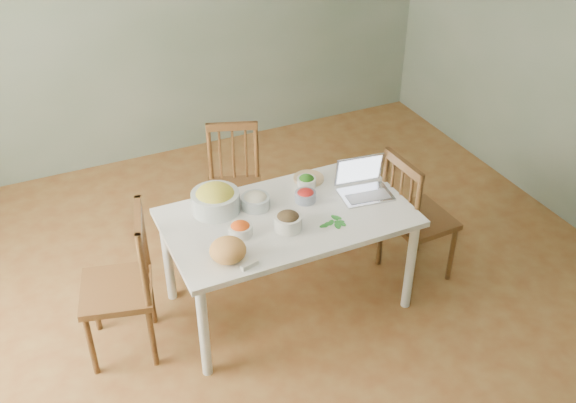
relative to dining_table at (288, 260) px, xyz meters
name	(u,v)px	position (x,y,z in m)	size (l,w,h in m)	color
floor	(282,325)	(-0.13, -0.19, -0.35)	(5.00, 5.00, 0.00)	brown
wall_back	(155,6)	(-0.13, 2.31, 1.00)	(5.00, 0.00, 2.70)	gray
dining_table	(288,260)	(0.00, 0.00, 0.00)	(1.50, 0.85, 0.71)	white
chair_far	(235,189)	(-0.05, 0.79, 0.09)	(0.39, 0.37, 0.89)	#4A2711
chair_left	(116,286)	(-1.08, 0.05, 0.13)	(0.43, 0.41, 0.97)	#4A2711
chair_right	(420,216)	(0.93, -0.09, 0.12)	(0.42, 0.40, 0.95)	#4A2711
bread_boule	(228,250)	(-0.48, -0.25, 0.42)	(0.21, 0.21, 0.13)	#C68741
butter_stick	(249,265)	(-0.40, -0.36, 0.37)	(0.10, 0.03, 0.03)	silver
bowl_squash	(215,199)	(-0.38, 0.23, 0.44)	(0.30, 0.30, 0.17)	gold
bowl_carrot	(240,229)	(-0.34, -0.06, 0.39)	(0.14, 0.14, 0.08)	#EC4B03
bowl_onion	(255,200)	(-0.15, 0.16, 0.40)	(0.18, 0.18, 0.10)	silver
bowl_mushroom	(288,221)	(-0.06, -0.12, 0.41)	(0.17, 0.17, 0.11)	black
bowl_redpep	(305,195)	(0.17, 0.10, 0.39)	(0.13, 0.13, 0.08)	#B42031
bowl_broccoli	(306,181)	(0.25, 0.25, 0.39)	(0.13, 0.13, 0.08)	#103C0D
flatbread	(309,178)	(0.29, 0.31, 0.36)	(0.20, 0.20, 0.02)	beige
basil_bunch	(332,222)	(0.20, -0.19, 0.36)	(0.19, 0.19, 0.02)	#2A762E
laptop	(367,181)	(0.54, -0.01, 0.47)	(0.32, 0.26, 0.23)	silver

